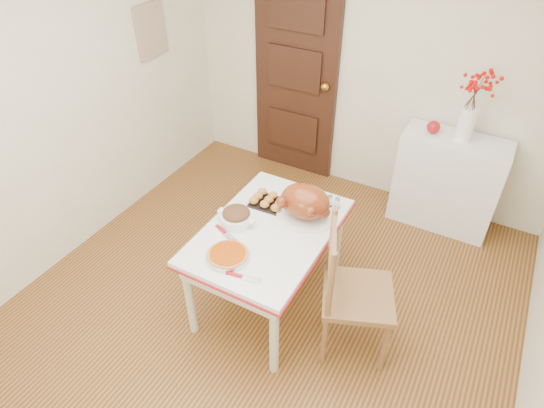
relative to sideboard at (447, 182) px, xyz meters
The scene contains 18 objects.
floor 2.04m from the sideboard, 116.55° to the right, with size 3.50×4.00×0.00m, color #4B2C15.
wall_back 1.23m from the sideboard, 166.11° to the left, with size 3.50×0.00×2.50m, color silver.
wall_left 3.29m from the sideboard, 146.01° to the right, with size 0.00×4.00×2.50m, color silver.
door_back 1.71m from the sideboard, behind, with size 0.85×0.06×2.06m, color #32180F.
photo_board 2.89m from the sideboard, 167.52° to the right, with size 0.03×0.35×0.45m, color tan.
sideboard is the anchor object (origin of this frame).
kitchen_table 1.82m from the sideboard, 119.72° to the right, with size 0.81×1.18×0.71m, color white, non-canonical shape.
chair_oak 1.65m from the sideboard, 97.35° to the right, with size 0.45×0.45×1.01m, color brown, non-canonical shape.
berry_vase 0.72m from the sideboard, ahead, with size 0.30×0.30×0.59m, color white, non-canonical shape.
apple 0.53m from the sideboard, behind, with size 0.11×0.11×0.11m, color maroon.
turkey_platter 1.60m from the sideboard, 118.74° to the right, with size 0.41×0.33×0.26m, color maroon, non-canonical shape.
pumpkin_pie 2.20m from the sideboard, 116.97° to the right, with size 0.27×0.27×0.06m, color #9D3903.
stuffing_dish 2.00m from the sideboard, 124.77° to the right, with size 0.28×0.22×0.11m, color #54321B, non-canonical shape.
rolls_tray 1.72m from the sideboard, 127.65° to the right, with size 0.25×0.20×0.07m, color orange, non-canonical shape.
pie_server 2.22m from the sideboard, 111.84° to the right, with size 0.22×0.06×0.01m, color silver, non-canonical shape.
carving_knife 2.10m from the sideboard, 121.74° to the right, with size 0.28×0.07×0.01m, color silver, non-canonical shape.
drinking_glass 1.47m from the sideboard, 125.95° to the right, with size 0.06×0.06×0.11m, color white.
shaker_pair 1.34m from the sideboard, 118.20° to the right, with size 0.09×0.04×0.09m, color white, non-canonical shape.
Camera 1 is at (1.15, -1.85, 2.75)m, focal length 30.48 mm.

